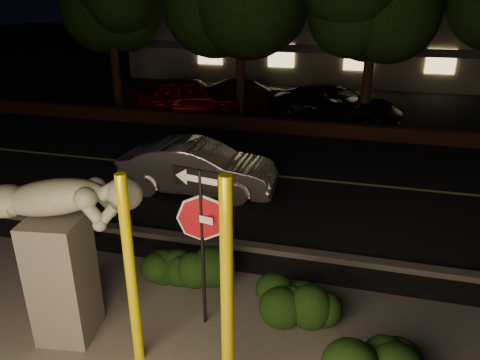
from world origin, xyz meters
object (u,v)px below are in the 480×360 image
signpost (202,219)px  parked_car_dark (336,106)px  yellow_pole_left (131,275)px  silver_sedan (198,168)px  parked_car_red (190,95)px  parked_car_darkred (248,95)px  sculpture (59,241)px  yellow_pole_right (227,298)px

signpost → parked_car_dark: signpost is taller
yellow_pole_left → signpost: bearing=56.2°
silver_sedan → parked_car_red: 8.33m
silver_sedan → parked_car_darkred: 8.96m
sculpture → parked_car_red: sculpture is taller
silver_sedan → parked_car_red: parked_car_red is taller
parked_car_red → parked_car_darkred: bearing=-77.3°
yellow_pole_right → signpost: bearing=120.2°
sculpture → parked_car_darkred: bearing=85.0°
signpost → parked_car_darkred: size_ratio=0.60×
sculpture → silver_sedan: 5.84m
sculpture → parked_car_darkred: (-0.74, 14.67, -1.04)m
yellow_pole_left → sculpture: bearing=168.8°
yellow_pole_left → yellow_pole_right: bearing=-12.3°
silver_sedan → parked_car_dark: parked_car_dark is taller
silver_sedan → parked_car_dark: bearing=-24.3°
signpost → sculpture: sculpture is taller
silver_sedan → signpost: bearing=-162.1°
yellow_pole_left → parked_car_dark: bearing=82.1°
yellow_pole_left → parked_car_red: bearing=107.1°
silver_sedan → parked_car_dark: 8.24m
parked_car_darkred → parked_car_dark: (3.89, -1.27, 0.05)m
yellow_pole_right → parked_car_red: bearing=112.0°
parked_car_red → parked_car_darkred: 2.53m
parked_car_red → parked_car_dark: size_ratio=0.88×
signpost → sculpture: 2.09m
yellow_pole_left → yellow_pole_right: yellow_pole_right is taller
parked_car_red → parked_car_darkred: parked_car_red is taller
yellow_pole_left → sculpture: yellow_pole_left is taller
yellow_pole_right → parked_car_dark: bearing=88.2°
signpost → parked_car_red: 13.68m
parked_car_red → yellow_pole_left: bearing=-177.9°
yellow_pole_right → parked_car_dark: 14.00m
signpost → sculpture: bearing=-147.6°
yellow_pole_left → silver_sedan: (-1.16, 6.00, -0.81)m
yellow_pole_right → parked_car_dark: size_ratio=0.63×
signpost → silver_sedan: bearing=120.9°
yellow_pole_left → parked_car_darkred: 15.07m
parked_car_darkred → silver_sedan: bearing=159.2°
sculpture → yellow_pole_left: bearing=-19.1°
yellow_pole_left → parked_car_dark: yellow_pole_left is taller
yellow_pole_left → parked_car_darkred: (-1.99, 14.92, -0.83)m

